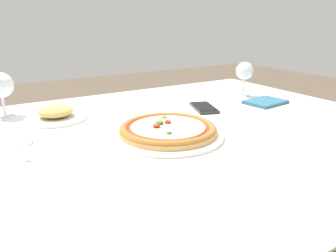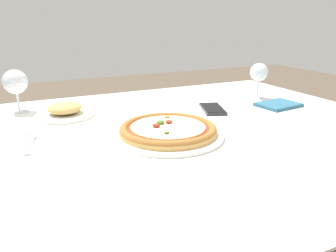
% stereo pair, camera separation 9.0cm
% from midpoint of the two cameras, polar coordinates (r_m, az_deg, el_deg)
% --- Properties ---
extents(dining_table, '(1.36, 1.11, 0.71)m').
position_cam_midpoint_polar(dining_table, '(1.00, 5.84, -4.57)').
color(dining_table, '#997047').
rests_on(dining_table, ground_plane).
extents(pizza_plate, '(0.31, 0.31, 0.04)m').
position_cam_midpoint_polar(pizza_plate, '(0.90, 2.84, -0.85)').
color(pizza_plate, white).
rests_on(pizza_plate, dining_table).
extents(fork, '(0.04, 0.17, 0.00)m').
position_cam_midpoint_polar(fork, '(0.91, -20.29, -2.68)').
color(fork, silver).
rests_on(fork, dining_table).
extents(wine_glass_far_left, '(0.07, 0.07, 0.14)m').
position_cam_midpoint_polar(wine_glass_far_left, '(1.38, 17.39, 8.73)').
color(wine_glass_far_left, silver).
rests_on(wine_glass_far_left, dining_table).
extents(wine_glass_far_right, '(0.08, 0.08, 0.15)m').
position_cam_midpoint_polar(wine_glass_far_right, '(1.22, -23.17, 6.92)').
color(wine_glass_far_right, silver).
rests_on(wine_glass_far_right, dining_table).
extents(cell_phone, '(0.11, 0.16, 0.01)m').
position_cam_midpoint_polar(cell_phone, '(1.18, 9.93, 2.95)').
color(cell_phone, '#232328').
rests_on(cell_phone, dining_table).
extents(side_plate, '(0.19, 0.19, 0.05)m').
position_cam_midpoint_polar(side_plate, '(1.12, -15.37, 2.51)').
color(side_plate, white).
rests_on(side_plate, dining_table).
extents(napkin_folded, '(0.16, 0.13, 0.01)m').
position_cam_midpoint_polar(napkin_folded, '(1.29, 20.57, 3.46)').
color(napkin_folded, '#2D607A').
rests_on(napkin_folded, dining_table).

